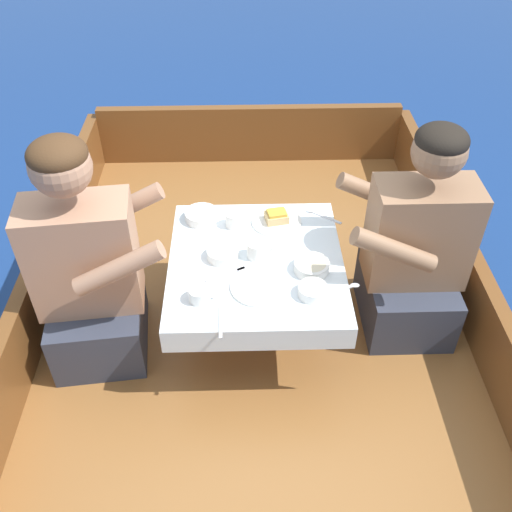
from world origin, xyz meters
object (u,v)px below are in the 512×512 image
(coffee_cup_port, at_px, (200,294))
(coffee_cup_starboard, at_px, (234,219))
(person_port, at_px, (89,273))
(person_starboard, at_px, (414,252))
(coffee_cup_center, at_px, (257,250))
(sandwich, at_px, (277,216))

(coffee_cup_port, xyz_separation_m, coffee_cup_starboard, (0.13, 0.45, 0.01))
(person_port, distance_m, person_starboard, 1.30)
(coffee_cup_port, height_order, coffee_cup_center, coffee_cup_center)
(person_starboard, distance_m, coffee_cup_center, 0.65)
(coffee_cup_starboard, xyz_separation_m, coffee_cup_center, (0.09, -0.21, 0.00))
(coffee_cup_starboard, bearing_deg, person_port, -151.88)
(coffee_cup_port, height_order, coffee_cup_starboard, coffee_cup_starboard)
(sandwich, bearing_deg, coffee_cup_starboard, -174.30)
(sandwich, xyz_separation_m, coffee_cup_starboard, (-0.18, -0.02, 0.00))
(coffee_cup_starboard, bearing_deg, person_starboard, -14.34)
(person_starboard, bearing_deg, person_port, 4.80)
(person_port, relative_size, person_starboard, 1.03)
(sandwich, height_order, coffee_cup_center, coffee_cup_center)
(person_port, bearing_deg, coffee_cup_starboard, 22.00)
(coffee_cup_center, bearing_deg, coffee_cup_starboard, 113.63)
(person_port, relative_size, sandwich, 9.24)
(person_port, height_order, coffee_cup_port, person_port)
(person_port, height_order, person_starboard, person_port)
(person_port, distance_m, coffee_cup_center, 0.66)
(person_port, relative_size, coffee_cup_center, 9.90)
(sandwich, bearing_deg, person_port, -156.82)
(coffee_cup_center, bearing_deg, person_port, -171.83)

